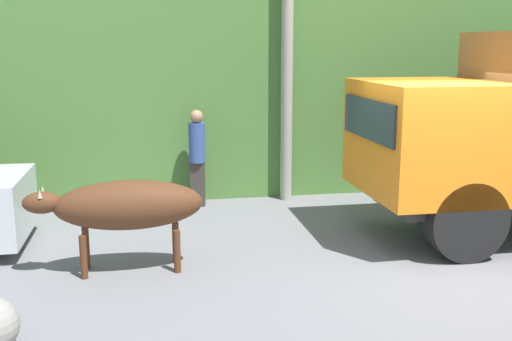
% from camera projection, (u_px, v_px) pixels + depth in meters
% --- Properties ---
extents(ground_plane, '(60.00, 60.00, 0.00)m').
position_uv_depth(ground_plane, '(439.00, 262.00, 8.17)').
color(ground_plane, slate).
extents(hillside_embankment, '(32.00, 6.18, 3.96)m').
position_uv_depth(hillside_embankment, '(307.00, 83.00, 14.49)').
color(hillside_embankment, '#4C7A38').
rests_on(hillside_embankment, ground_plane).
extents(brown_cow, '(2.25, 0.64, 1.21)m').
position_uv_depth(brown_cow, '(125.00, 206.00, 7.67)').
color(brown_cow, '#512D19').
rests_on(brown_cow, ground_plane).
extents(pedestrian_on_hill, '(0.35, 0.35, 1.76)m').
position_uv_depth(pedestrian_on_hill, '(197.00, 152.00, 10.81)').
color(pedestrian_on_hill, '#38332D').
rests_on(pedestrian_on_hill, ground_plane).
extents(utility_pole, '(0.90, 0.20, 6.31)m').
position_uv_depth(utility_pole, '(288.00, 23.00, 10.77)').
color(utility_pole, '#9E998E').
rests_on(utility_pole, ground_plane).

